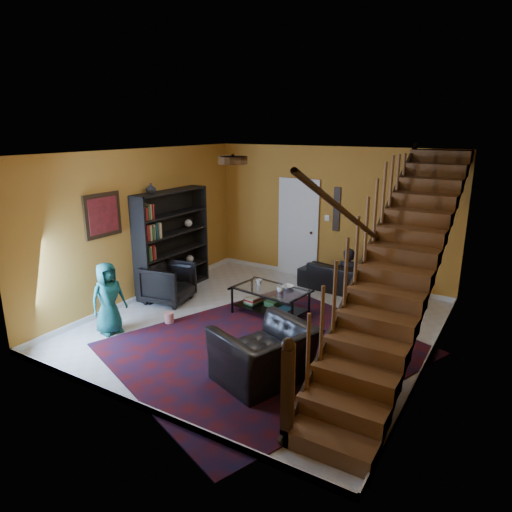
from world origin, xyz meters
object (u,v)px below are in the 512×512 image
Objects in this scene: bookshelf at (173,243)px; coffee_table at (271,300)px; armchair_left at (169,283)px; armchair_right at (264,355)px; sofa at (347,278)px.

bookshelf is 2.39m from coffee_table.
armchair_left is 0.61× the size of coffee_table.
coffee_table is at bearing -132.57° from armchair_right.
armchair_right reaches higher than armchair_left.
sofa is at bearing -155.58° from armchair_right.
armchair_left is 0.70× the size of armchair_right.
bookshelf is at bearing -101.85° from armchair_right.
armchair_left is at bearing -166.50° from coffee_table.
armchair_right reaches higher than sofa.
bookshelf is 0.90m from armchair_left.
bookshelf is 3.52m from sofa.
armchair_right is 2.19m from coffee_table.
sofa is 2.32× the size of armchair_left.
bookshelf is 1.51× the size of coffee_table.
sofa is 3.48m from armchair_left.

